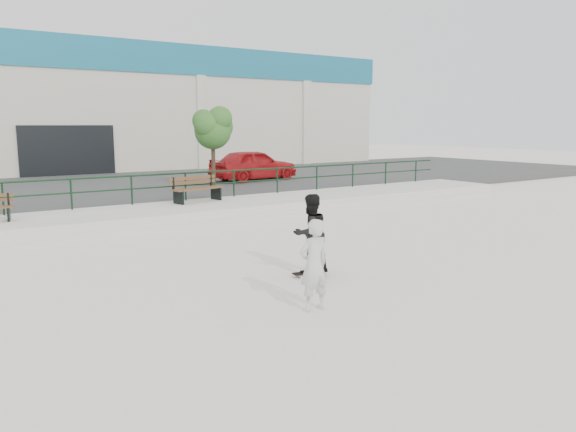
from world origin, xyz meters
TOP-DOWN VIEW (x-y plane):
  - ground at (0.00, 0.00)m, footprint 120.00×120.00m
  - ledge at (0.00, 9.50)m, footprint 30.00×3.00m
  - parking_strip at (0.00, 18.00)m, footprint 60.00×14.00m
  - railing at (-0.00, 10.80)m, footprint 28.00×0.06m
  - commercial_building at (-0.00, 31.99)m, footprint 44.20×16.33m
  - bench_right at (1.19, 10.27)m, footprint 2.08×0.98m
  - tree at (3.77, 13.99)m, footprint 1.98×1.76m
  - red_car at (6.89, 15.83)m, footprint 4.66×2.22m
  - skateboard at (-0.32, 1.37)m, footprint 0.80×0.31m
  - standing_skater at (-0.32, 1.37)m, footprint 0.83×0.65m
  - seated_skater at (-1.62, -0.47)m, footprint 0.60×0.40m

SIDE VIEW (x-z plane):
  - ground at x=0.00m, z-range 0.00..0.00m
  - skateboard at x=-0.32m, z-range 0.03..0.12m
  - ledge at x=0.00m, z-range 0.00..0.50m
  - parking_strip at x=0.00m, z-range 0.00..0.50m
  - seated_skater at x=-1.62m, z-range 0.00..1.64m
  - standing_skater at x=-0.32m, z-range 0.09..1.79m
  - bench_right at x=1.19m, z-range 0.50..1.42m
  - railing at x=0.00m, z-range 0.73..1.76m
  - red_car at x=6.89m, z-range 0.50..2.04m
  - tree at x=3.77m, z-range 1.38..4.90m
  - commercial_building at x=0.00m, z-range 0.58..8.58m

